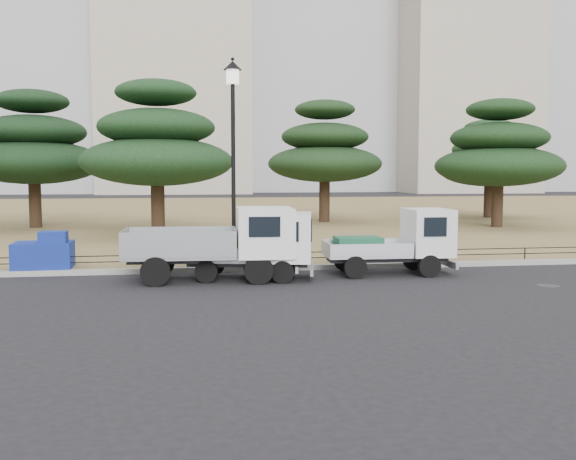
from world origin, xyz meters
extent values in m
plane|color=black|center=(0.00, 0.00, 0.00)|extent=(220.00, 220.00, 0.00)
cube|color=olive|center=(0.00, 30.60, 0.07)|extent=(120.00, 56.00, 0.15)
cube|color=gray|center=(0.00, 2.60, 0.08)|extent=(120.00, 0.25, 0.16)
cylinder|color=black|center=(-1.07, 0.18, 0.40)|extent=(0.80, 0.19, 0.79)
cylinder|color=black|center=(-1.01, 1.89, 0.40)|extent=(0.80, 0.19, 0.79)
cylinder|color=black|center=(-3.80, 0.28, 0.40)|extent=(0.80, 0.19, 0.79)
cylinder|color=black|center=(-3.73, 2.00, 0.40)|extent=(0.80, 0.19, 0.79)
cube|color=#2D2D30|center=(-2.36, 1.09, 0.60)|extent=(4.44, 1.10, 0.14)
cube|color=gray|center=(-3.15, 1.12, 1.06)|extent=(3.12, 1.84, 0.77)
cube|color=silver|center=(-0.81, 1.03, 1.35)|extent=(1.60, 1.93, 1.35)
cylinder|color=black|center=(-0.41, 0.26, 0.31)|extent=(0.65, 0.28, 0.62)
cylinder|color=black|center=(-0.14, 1.62, 0.31)|extent=(0.65, 0.28, 0.62)
cylinder|color=black|center=(-2.46, 0.66, 0.31)|extent=(0.65, 0.28, 0.62)
cylinder|color=black|center=(-2.19, 2.02, 0.31)|extent=(0.65, 0.28, 0.62)
cube|color=#2D2D30|center=(-1.27, 1.13, 0.46)|extent=(3.45, 1.40, 0.15)
cube|color=silver|center=(-1.87, 1.25, 0.74)|extent=(2.55, 1.84, 0.42)
cube|color=silver|center=(-0.11, 0.90, 1.20)|extent=(1.44, 1.74, 1.34)
cube|color=#1B6124|center=(-2.10, 1.29, 0.84)|extent=(1.43, 1.15, 0.46)
cylinder|color=black|center=(3.90, 0.65, 0.33)|extent=(0.66, 0.19, 0.65)
cylinder|color=black|center=(3.94, 2.10, 0.33)|extent=(0.66, 0.19, 0.65)
cylinder|color=black|center=(1.73, 0.71, 0.33)|extent=(0.66, 0.19, 0.65)
cylinder|color=black|center=(1.77, 2.16, 0.33)|extent=(0.66, 0.19, 0.65)
cube|color=#2D2D30|center=(2.87, 1.41, 0.48)|extent=(3.52, 0.90, 0.15)
cube|color=silver|center=(2.24, 1.42, 0.77)|extent=(2.46, 1.54, 0.43)
cube|color=silver|center=(4.11, 1.37, 1.24)|extent=(1.26, 1.64, 1.38)
cube|color=#19583B|center=(2.00, 1.43, 0.88)|extent=(1.36, 1.00, 0.48)
cylinder|color=black|center=(-1.55, 2.90, 0.24)|extent=(0.47, 0.47, 0.17)
cylinder|color=black|center=(-1.55, 2.90, 2.99)|extent=(0.13, 0.13, 5.34)
cylinder|color=white|center=(-1.55, 2.90, 5.87)|extent=(0.43, 0.43, 0.43)
cone|color=black|center=(-1.55, 2.90, 6.22)|extent=(0.56, 0.56, 0.27)
cylinder|color=black|center=(0.00, 2.75, 0.35)|extent=(38.00, 0.03, 0.03)
cylinder|color=black|center=(0.00, 2.75, 0.53)|extent=(38.00, 0.03, 0.03)
cylinder|color=black|center=(0.00, 2.75, 0.35)|extent=(0.04, 0.04, 0.40)
cube|color=navy|center=(-7.24, 3.17, 0.54)|extent=(1.72, 1.29, 0.78)
cube|color=navy|center=(-6.90, 3.00, 1.10)|extent=(0.81, 0.70, 0.33)
cylinder|color=#2D2D30|center=(6.50, -1.20, 0.01)|extent=(0.60, 0.60, 0.01)
cylinder|color=black|center=(-10.90, 18.36, 1.54)|extent=(0.63, 0.63, 2.78)
ellipsoid|color=black|center=(-10.90, 18.36, 3.56)|extent=(7.14, 7.14, 2.29)
ellipsoid|color=black|center=(-10.90, 18.36, 5.12)|extent=(5.45, 5.45, 1.75)
ellipsoid|color=black|center=(-10.90, 18.36, 6.69)|extent=(3.77, 3.77, 1.20)
cylinder|color=black|center=(-4.33, 13.00, 1.52)|extent=(0.62, 0.62, 2.74)
ellipsoid|color=#163217|center=(-4.33, 13.00, 3.51)|extent=(6.91, 6.91, 2.21)
ellipsoid|color=#163217|center=(-4.33, 13.00, 5.05)|extent=(5.28, 5.28, 1.69)
ellipsoid|color=#163217|center=(-4.33, 13.00, 6.60)|extent=(3.65, 3.65, 1.17)
cylinder|color=black|center=(4.89, 19.96, 1.53)|extent=(0.62, 0.62, 2.76)
ellipsoid|color=black|center=(4.89, 19.96, 3.54)|extent=(6.65, 6.65, 2.13)
ellipsoid|color=black|center=(4.89, 19.96, 5.09)|extent=(5.08, 5.08, 1.63)
ellipsoid|color=black|center=(4.89, 19.96, 6.65)|extent=(3.51, 3.51, 1.12)
cylinder|color=black|center=(13.19, 15.05, 1.46)|extent=(0.59, 0.59, 2.62)
ellipsoid|color=black|center=(13.19, 15.05, 3.36)|extent=(6.64, 6.64, 2.13)
ellipsoid|color=black|center=(13.19, 15.05, 4.83)|extent=(5.07, 5.07, 1.62)
ellipsoid|color=black|center=(13.19, 15.05, 6.30)|extent=(3.50, 3.50, 1.12)
cylinder|color=black|center=(16.12, 22.11, 1.37)|extent=(0.55, 0.55, 2.44)
ellipsoid|color=black|center=(16.12, 22.11, 3.14)|extent=(6.23, 6.23, 1.99)
ellipsoid|color=black|center=(16.12, 22.11, 4.51)|extent=(4.76, 4.76, 1.52)
ellipsoid|color=black|center=(16.12, 22.11, 5.89)|extent=(3.29, 3.29, 1.05)
cube|color=#AAA08C|center=(-5.00, 85.00, 27.50)|extent=(22.00, 20.00, 55.00)
cube|color=#AAA08C|center=(40.00, 82.00, 24.00)|extent=(20.00, 18.00, 48.00)
camera|label=1|loc=(-2.86, -16.76, 2.98)|focal=40.00mm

